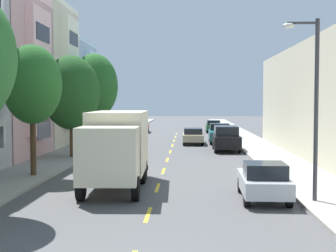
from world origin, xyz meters
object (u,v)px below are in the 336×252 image
at_px(delivery_box_truck, 117,145).
at_px(parked_pickup_teal, 220,134).
at_px(parked_suv_black, 226,138).
at_px(street_tree_third, 71,93).
at_px(parked_sedan_red, 141,126).
at_px(street_tree_second, 32,85).
at_px(street_tree_farthest, 94,86).
at_px(moving_champagne_sedan, 193,136).
at_px(parked_hatchback_silver, 264,181).
at_px(street_lamp, 312,96).
at_px(parked_hatchback_forest, 213,126).

distance_m(delivery_box_truck, parked_pickup_teal, 23.58).
bearing_deg(parked_suv_black, parked_pickup_teal, 89.88).
relative_size(street_tree_third, parked_sedan_red, 1.48).
relative_size(street_tree_second, parked_sedan_red, 1.43).
height_order(street_tree_third, delivery_box_truck, street_tree_third).
relative_size(street_tree_farthest, parked_suv_black, 1.58).
height_order(delivery_box_truck, parked_pickup_teal, delivery_box_truck).
height_order(parked_sedan_red, moving_champagne_sedan, same).
bearing_deg(parked_hatchback_silver, street_lamp, -22.05).
bearing_deg(street_tree_third, parked_pickup_teal, 49.30).
bearing_deg(street_tree_third, street_tree_second, -90.00).
xyz_separation_m(street_tree_second, street_tree_farthest, (-0.00, 15.68, 0.42)).
bearing_deg(parked_sedan_red, street_tree_third, -94.34).
xyz_separation_m(street_tree_third, parked_hatchback_silver, (10.70, -12.72, -3.65)).
bearing_deg(parked_hatchback_silver, street_tree_second, 155.46).
height_order(street_tree_second, street_tree_third, street_tree_third).
bearing_deg(street_tree_third, parked_sedan_red, 85.66).
bearing_deg(street_lamp, street_tree_farthest, 120.18).
relative_size(parked_hatchback_forest, parked_sedan_red, 0.88).
bearing_deg(parked_suv_black, delivery_box_truck, -111.18).
bearing_deg(street_tree_second, street_tree_farthest, 90.00).
bearing_deg(parked_sedan_red, parked_pickup_teal, -58.06).
relative_size(street_tree_second, street_lamp, 0.97).
distance_m(street_tree_third, parked_pickup_teal, 16.79).
distance_m(street_tree_second, parked_hatchback_forest, 36.35).
relative_size(parked_sedan_red, moving_champagne_sedan, 1.01).
height_order(street_tree_third, parked_pickup_teal, street_tree_third).
distance_m(street_tree_third, street_tree_farthest, 7.87).
bearing_deg(street_lamp, parked_pickup_teal, 93.66).
xyz_separation_m(delivery_box_truck, parked_sedan_red, (-2.59, 36.69, -1.15)).
xyz_separation_m(delivery_box_truck, parked_suv_black, (6.09, 15.71, -0.92)).
height_order(delivery_box_truck, parked_sedan_red, delivery_box_truck).
xyz_separation_m(parked_pickup_teal, parked_suv_black, (-0.01, -7.04, 0.16)).
distance_m(street_tree_second, parked_suv_black, 17.40).
bearing_deg(moving_champagne_sedan, street_tree_second, -113.40).
bearing_deg(parked_hatchback_forest, street_lamp, -87.82).
height_order(street_tree_farthest, parked_sedan_red, street_tree_farthest).
bearing_deg(street_tree_farthest, parked_suv_black, -12.91).
height_order(parked_hatchback_silver, moving_champagne_sedan, parked_hatchback_silver).
distance_m(delivery_box_truck, parked_hatchback_silver, 6.66).
height_order(street_tree_farthest, moving_champagne_sedan, street_tree_farthest).
distance_m(parked_hatchback_silver, parked_hatchback_forest, 39.37).
xyz_separation_m(street_tree_second, delivery_box_truck, (4.59, -2.48, -2.76)).
distance_m(street_tree_farthest, parked_sedan_red, 19.14).
distance_m(delivery_box_truck, parked_suv_black, 16.87).
bearing_deg(moving_champagne_sedan, parked_pickup_teal, 27.96).
distance_m(parked_sedan_red, moving_champagne_sedan, 16.48).
distance_m(street_tree_second, parked_hatchback_silver, 12.39).
xyz_separation_m(street_tree_farthest, moving_champagne_sedan, (8.20, 3.27, -4.33)).
bearing_deg(delivery_box_truck, parked_suv_black, 68.82).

